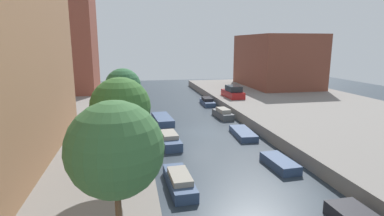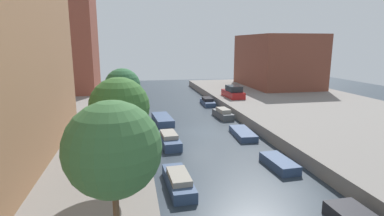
% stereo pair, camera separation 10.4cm
% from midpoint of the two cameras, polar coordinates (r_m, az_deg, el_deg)
% --- Properties ---
extents(ground_plane, '(84.00, 84.00, 0.00)m').
position_cam_midpoint_polar(ground_plane, '(28.40, 1.34, -4.55)').
color(ground_plane, '#28333D').
extents(quay_left, '(20.00, 64.00, 1.00)m').
position_cam_midpoint_polar(quay_left, '(29.05, -29.03, -4.68)').
color(quay_left, gray).
rests_on(quay_left, ground_plane).
extents(quay_right, '(20.00, 64.00, 1.00)m').
position_cam_midpoint_polar(quay_right, '(34.69, 26.31, -1.91)').
color(quay_right, gray).
rests_on(quay_right, ground_plane).
extents(apartment_tower_far, '(10.00, 9.23, 20.53)m').
position_cam_midpoint_polar(apartment_tower_far, '(49.07, -23.89, 14.68)').
color(apartment_tower_far, brown).
rests_on(apartment_tower_far, quay_left).
extents(low_block_right, '(10.00, 14.61, 8.45)m').
position_cam_midpoint_polar(low_block_right, '(53.77, 15.36, 8.47)').
color(low_block_right, brown).
rests_on(low_block_right, quay_right).
extents(street_tree_0, '(3.01, 3.01, 5.40)m').
position_cam_midpoint_polar(street_tree_0, '(9.68, -14.38, -7.51)').
color(street_tree_0, brown).
rests_on(street_tree_0, quay_left).
extents(street_tree_1, '(2.97, 2.97, 5.46)m').
position_cam_midpoint_polar(street_tree_1, '(15.44, -13.33, 0.09)').
color(street_tree_1, brown).
rests_on(street_tree_1, quay_left).
extents(street_tree_2, '(2.48, 2.48, 5.38)m').
position_cam_midpoint_polar(street_tree_2, '(21.92, -12.83, 3.93)').
color(street_tree_2, brown).
rests_on(street_tree_2, quay_left).
extents(parked_car, '(1.98, 4.48, 1.59)m').
position_cam_midpoint_polar(parked_car, '(41.23, 7.55, 2.89)').
color(parked_car, maroon).
rests_on(parked_car, quay_right).
extents(moored_boat_left_1, '(1.43, 4.24, 0.94)m').
position_cam_midpoint_polar(moored_boat_left_1, '(17.88, -2.53, -13.39)').
color(moored_boat_left_1, '#33476B').
rests_on(moored_boat_left_1, ground_plane).
extents(moored_boat_left_2, '(1.59, 4.02, 1.02)m').
position_cam_midpoint_polar(moored_boat_left_2, '(24.89, -4.33, -5.91)').
color(moored_boat_left_2, '#33476B').
rests_on(moored_boat_left_2, ground_plane).
extents(moored_boat_left_3, '(1.99, 4.60, 0.67)m').
position_cam_midpoint_polar(moored_boat_left_3, '(31.91, -5.58, -2.13)').
color(moored_boat_left_3, '#33476B').
rests_on(moored_boat_left_3, ground_plane).
extents(moored_boat_right_1, '(1.51, 3.24, 0.60)m').
position_cam_midpoint_polar(moored_boat_right_1, '(21.36, 15.86, -9.83)').
color(moored_boat_right_1, '#33476B').
rests_on(moored_boat_right_1, ground_plane).
extents(moored_boat_right_2, '(1.74, 4.11, 0.52)m').
position_cam_midpoint_polar(moored_boat_right_2, '(27.58, 9.35, -4.65)').
color(moored_boat_right_2, '#33476B').
rests_on(moored_boat_right_2, ground_plane).
extents(moored_boat_right_3, '(1.51, 3.78, 1.08)m').
position_cam_midpoint_polar(moored_boat_right_3, '(33.98, 5.67, -1.06)').
color(moored_boat_right_3, '#4C5156').
rests_on(moored_boat_right_3, ground_plane).
extents(moored_boat_right_4, '(1.46, 4.07, 0.95)m').
position_cam_midpoint_polar(moored_boat_right_4, '(41.09, 2.81, 1.16)').
color(moored_boat_right_4, '#33476B').
rests_on(moored_boat_right_4, ground_plane).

